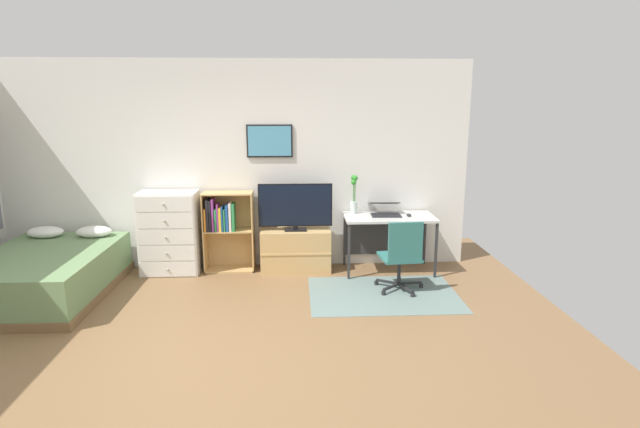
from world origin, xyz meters
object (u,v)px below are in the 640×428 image
(dresser, at_px, (170,233))
(tv_stand, at_px, (296,250))
(laptop, at_px, (385,209))
(bamboo_vase, at_px, (354,195))
(office_chair, at_px, (402,254))
(bed, at_px, (46,274))
(television, at_px, (295,207))
(desk, at_px, (388,225))
(bookshelf, at_px, (225,225))
(computer_mouse, at_px, (409,215))

(dresser, height_order, tv_stand, dresser)
(laptop, relative_size, bamboo_vase, 0.84)
(laptop, distance_m, bamboo_vase, 0.45)
(office_chair, distance_m, bamboo_vase, 1.15)
(bed, height_order, tv_stand, bed)
(bed, distance_m, bamboo_vase, 3.77)
(bed, xyz_separation_m, office_chair, (4.06, -0.08, 0.20))
(television, distance_m, laptop, 1.17)
(tv_stand, relative_size, desk, 0.79)
(dresser, xyz_separation_m, desk, (2.81, -0.01, 0.08))
(tv_stand, bearing_deg, bookshelf, 176.87)
(television, xyz_separation_m, desk, (1.20, -0.01, -0.24))
(bamboo_vase, bearing_deg, dresser, -177.88)
(tv_stand, bearing_deg, laptop, -0.73)
(bookshelf, relative_size, television, 1.10)
(dresser, relative_size, television, 1.12)
(bookshelf, distance_m, laptop, 2.09)
(computer_mouse, bearing_deg, dresser, 177.86)
(dresser, bearing_deg, desk, -0.29)
(tv_stand, distance_m, laptop, 1.28)
(bed, relative_size, bamboo_vase, 3.83)
(bookshelf, bearing_deg, dresser, -174.62)
(bookshelf, xyz_separation_m, laptop, (2.08, -0.06, 0.19))
(bed, xyz_separation_m, bookshelf, (1.92, 0.81, 0.35))
(bed, relative_size, computer_mouse, 18.61)
(television, bearing_deg, dresser, 179.74)
(television, bearing_deg, laptop, 0.37)
(bed, distance_m, dresser, 1.46)
(desk, relative_size, office_chair, 1.34)
(bookshelf, relative_size, tv_stand, 1.15)
(desk, bearing_deg, bamboo_vase, 166.96)
(bed, bearing_deg, dresser, 31.82)
(bookshelf, xyz_separation_m, tv_stand, (0.92, -0.05, -0.34))
(office_chair, bearing_deg, desk, 85.74)
(television, distance_m, computer_mouse, 1.46)
(office_chair, distance_m, computer_mouse, 0.81)
(bamboo_vase, bearing_deg, computer_mouse, -16.36)
(office_chair, xyz_separation_m, bamboo_vase, (-0.46, 0.92, 0.53))
(bed, height_order, television, television)
(bookshelf, relative_size, computer_mouse, 9.97)
(bookshelf, bearing_deg, laptop, -1.79)
(tv_stand, bearing_deg, desk, -1.40)
(tv_stand, height_order, television, television)
(bookshelf, xyz_separation_m, television, (0.92, -0.07, 0.24))
(dresser, xyz_separation_m, tv_stand, (1.61, 0.01, -0.26))
(tv_stand, relative_size, laptop, 2.13)
(bamboo_vase, bearing_deg, laptop, -12.25)
(desk, bearing_deg, tv_stand, 178.60)
(laptop, height_order, computer_mouse, laptop)
(laptop, xyz_separation_m, bamboo_vase, (-0.40, 0.09, 0.18))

